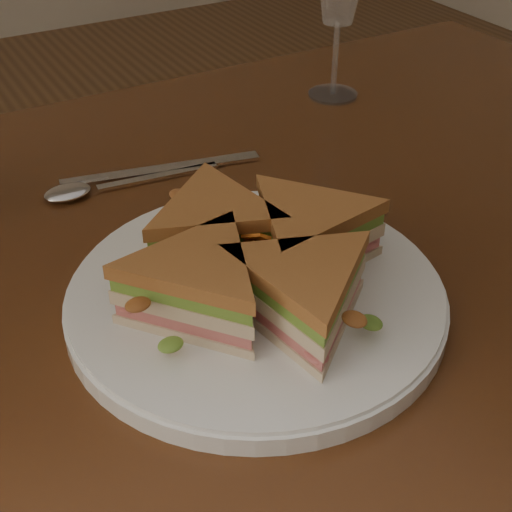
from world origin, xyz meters
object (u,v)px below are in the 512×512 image
object	(u,v)px
plate	(256,298)
knife	(155,171)
table	(260,320)
spoon	(90,189)
sandwich_wedges	(256,261)

from	to	relation	value
plate	knife	xyz separation A→B (m)	(0.02, 0.25, -0.01)
table	spoon	world-z (taller)	spoon
table	sandwich_wedges	xyz separation A→B (m)	(-0.05, -0.08, 0.14)
table	sandwich_wedges	distance (m)	0.17
plate	spoon	size ratio (longest dim) A/B	1.67
spoon	plate	bearing A→B (deg)	-69.85
table	plate	bearing A→B (deg)	-122.55
table	plate	distance (m)	0.14
table	sandwich_wedges	size ratio (longest dim) A/B	4.62
plate	knife	bearing A→B (deg)	86.06
table	plate	world-z (taller)	plate
plate	spoon	world-z (taller)	plate
sandwich_wedges	spoon	xyz separation A→B (m)	(-0.06, 0.24, -0.04)
plate	knife	world-z (taller)	plate
table	sandwich_wedges	bearing A→B (deg)	-122.55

